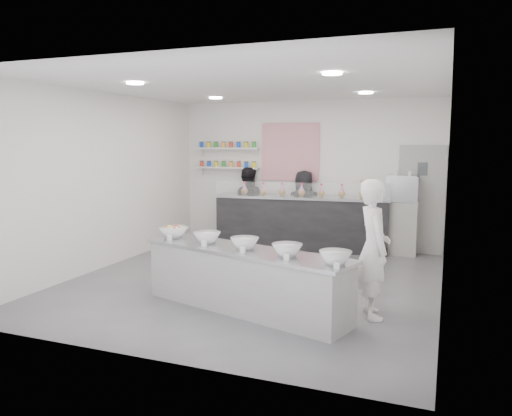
{
  "coord_description": "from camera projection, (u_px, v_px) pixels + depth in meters",
  "views": [
    {
      "loc": [
        2.76,
        -7.06,
        2.18
      ],
      "look_at": [
        -0.12,
        0.4,
        1.1
      ],
      "focal_mm": 35.0,
      "sensor_mm": 36.0,
      "label": 1
    }
  ],
  "objects": [
    {
      "name": "preserve_jars",
      "position": [
        227.0,
        155.0,
        10.84
      ],
      "size": [
        1.45,
        0.1,
        0.56
      ],
      "primitive_type": null,
      "color": "red",
      "rests_on": "jar_shelf_lower"
    },
    {
      "name": "jar_shelf_upper",
      "position": [
        228.0,
        148.0,
        10.84
      ],
      "size": [
        1.45,
        0.22,
        0.04
      ],
      "primitive_type": "cube",
      "color": "silver",
      "rests_on": "back_wall"
    },
    {
      "name": "floor",
      "position": [
        254.0,
        281.0,
        7.81
      ],
      "size": [
        6.0,
        6.0,
        0.0
      ],
      "primitive_type": "plane",
      "color": "#515156",
      "rests_on": "ground"
    },
    {
      "name": "prep_counter",
      "position": [
        245.0,
        280.0,
        6.43
      ],
      "size": [
        3.03,
        1.46,
        0.81
      ],
      "primitive_type": "cube",
      "rotation": [
        0.0,
        0.0,
        -0.28
      ],
      "color": "#999994",
      "rests_on": "floor"
    },
    {
      "name": "cup_stacks",
      "position": [
        366.0,
        189.0,
        9.76
      ],
      "size": [
        0.25,
        0.24,
        0.34
      ],
      "primitive_type": null,
      "color": "#8F745C",
      "rests_on": "espresso_ledge"
    },
    {
      "name": "downlight_0",
      "position": [
        135.0,
        83.0,
        6.98
      ],
      "size": [
        0.24,
        0.24,
        0.02
      ],
      "primitive_type": "cylinder",
      "color": "white",
      "rests_on": "ceiling"
    },
    {
      "name": "staff_right",
      "position": [
        304.0,
        209.0,
        10.3
      ],
      "size": [
        0.88,
        0.68,
        1.59
      ],
      "primitive_type": "imported",
      "rotation": [
        0.0,
        0.0,
        3.39
      ],
      "color": "black",
      "rests_on": "floor"
    },
    {
      "name": "espresso_ledge",
      "position": [
        379.0,
        226.0,
        9.75
      ],
      "size": [
        1.44,
        0.46,
        1.07
      ],
      "primitive_type": "cube",
      "color": "#999994",
      "rests_on": "floor"
    },
    {
      "name": "pattern_panel",
      "position": [
        290.0,
        152.0,
        10.42
      ],
      "size": [
        1.25,
        0.03,
        1.2
      ],
      "primitive_type": "cube",
      "color": "#C83254",
      "rests_on": "back_wall"
    },
    {
      "name": "woman_prep",
      "position": [
        373.0,
        249.0,
        6.14
      ],
      "size": [
        0.62,
        0.74,
        1.72
      ],
      "primitive_type": "imported",
      "rotation": [
        0.0,
        0.0,
        1.97
      ],
      "color": "white",
      "rests_on": "floor"
    },
    {
      "name": "downlight_1",
      "position": [
        332.0,
        74.0,
        5.98
      ],
      "size": [
        0.24,
        0.24,
        0.02
      ],
      "primitive_type": "cylinder",
      "color": "white",
      "rests_on": "ceiling"
    },
    {
      "name": "back_door",
      "position": [
        421.0,
        200.0,
        9.59
      ],
      "size": [
        0.88,
        0.04,
        2.1
      ],
      "primitive_type": "cube",
      "color": "#979794",
      "rests_on": "floor"
    },
    {
      "name": "label_cards",
      "position": [
        240.0,
        255.0,
        5.88
      ],
      "size": [
        2.66,
        0.04,
        0.07
      ],
      "primitive_type": null,
      "color": "white",
      "rests_on": "prep_counter"
    },
    {
      "name": "back_bar",
      "position": [
        301.0,
        222.0,
        10.1
      ],
      "size": [
        3.53,
        0.98,
        1.08
      ],
      "primitive_type": "cube",
      "rotation": [
        0.0,
        0.0,
        0.1
      ],
      "color": "black",
      "rests_on": "floor"
    },
    {
      "name": "espresso_machine",
      "position": [
        403.0,
        188.0,
        9.5
      ],
      "size": [
        0.59,
        0.41,
        0.45
      ],
      "primitive_type": "cube",
      "color": "#93969E",
      "rests_on": "espresso_ledge"
    },
    {
      "name": "sneeze_guard",
      "position": [
        299.0,
        190.0,
        9.72
      ],
      "size": [
        3.42,
        0.35,
        0.29
      ],
      "primitive_type": "cube",
      "rotation": [
        0.0,
        0.0,
        0.1
      ],
      "color": "white",
      "rests_on": "back_bar"
    },
    {
      "name": "left_wall",
      "position": [
        106.0,
        181.0,
        8.59
      ],
      "size": [
        0.0,
        6.0,
        6.0
      ],
      "primitive_type": "plane",
      "rotation": [
        1.57,
        0.0,
        1.57
      ],
      "color": "white",
      "rests_on": "floor"
    },
    {
      "name": "staff_left",
      "position": [
        247.0,
        205.0,
        10.75
      ],
      "size": [
        0.93,
        0.81,
        1.62
      ],
      "primitive_type": "imported",
      "rotation": [
        0.0,
        0.0,
        3.42
      ],
      "color": "black",
      "rests_on": "floor"
    },
    {
      "name": "ceiling",
      "position": [
        254.0,
        85.0,
        7.41
      ],
      "size": [
        6.0,
        6.0,
        0.0
      ],
      "primitive_type": "plane",
      "rotation": [
        3.14,
        0.0,
        0.0
      ],
      "color": "white",
      "rests_on": "floor"
    },
    {
      "name": "right_wall",
      "position": [
        446.0,
        192.0,
        6.62
      ],
      "size": [
        0.0,
        6.0,
        6.0
      ],
      "primitive_type": "plane",
      "rotation": [
        1.57,
        0.0,
        -1.57
      ],
      "color": "white",
      "rests_on": "floor"
    },
    {
      "name": "jar_shelf_lower",
      "position": [
        228.0,
        168.0,
        10.9
      ],
      "size": [
        1.45,
        0.22,
        0.04
      ],
      "primitive_type": "cube",
      "color": "silver",
      "rests_on": "back_wall"
    },
    {
      "name": "downlight_2",
      "position": [
        216.0,
        98.0,
        9.39
      ],
      "size": [
        0.24,
        0.24,
        0.02
      ],
      "primitive_type": "cylinder",
      "color": "white",
      "rests_on": "ceiling"
    },
    {
      "name": "cookie_bags",
      "position": [
        302.0,
        190.0,
        10.01
      ],
      "size": [
        2.54,
        0.39,
        0.26
      ],
      "primitive_type": null,
      "rotation": [
        0.0,
        0.0,
        0.1
      ],
      "color": "#CA6BA8",
      "rests_on": "back_bar"
    },
    {
      "name": "downlight_3",
      "position": [
        366.0,
        93.0,
        8.39
      ],
      "size": [
        0.24,
        0.24,
        0.02
      ],
      "primitive_type": "cylinder",
      "color": "white",
      "rests_on": "ceiling"
    },
    {
      "name": "prep_bowls",
      "position": [
        245.0,
        243.0,
        6.37
      ],
      "size": [
        2.99,
        1.27,
        0.15
      ],
      "primitive_type": null,
      "rotation": [
        0.0,
        0.0,
        -0.28
      ],
      "color": "white",
      "rests_on": "prep_counter"
    },
    {
      "name": "back_wall",
      "position": [
        306.0,
        174.0,
        10.38
      ],
      "size": [
        5.5,
        0.0,
        5.5
      ],
      "primitive_type": "plane",
      "rotation": [
        1.57,
        0.0,
        0.0
      ],
      "color": "white",
      "rests_on": "floor"
    }
  ]
}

